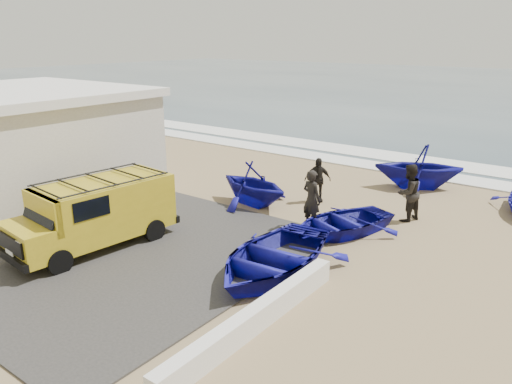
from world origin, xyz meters
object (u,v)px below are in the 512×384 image
Objects in this scene: boat_near_right at (341,222)px; boat_mid_left at (253,183)px; fisherman_front at (312,199)px; fisherman_middle at (408,193)px; boat_near_left at (272,257)px; fisherman_back at (318,180)px; boat_far_left at (419,166)px; parapet at (255,318)px; van at (96,211)px.

boat_mid_left is (-4.04, 0.63, 0.44)m from boat_near_right.
fisherman_front is 0.99× the size of fisherman_middle.
boat_near_left is 2.29× the size of fisherman_front.
boat_near_right is 1.86× the size of fisherman_middle.
fisherman_front is 1.15× the size of fisherman_back.
boat_near_left is 1.28× the size of boat_far_left.
fisherman_front is at bearing 109.95° from parapet.
fisherman_back is at bearing 73.76° from van.
boat_far_left is (0.19, 6.54, 0.55)m from boat_near_right.
van reaches higher than fisherman_front.
boat_mid_left is (-3.89, 4.27, 0.36)m from boat_near_left.
fisherman_middle is 3.55m from fisherman_back.
van is 1.43× the size of boat_far_left.
boat_near_right is 6.56m from boat_far_left.
boat_near_right is at bearing 82.67° from boat_near_left.
van is 10.28m from fisherman_middle.
van is at bearing 176.08° from boat_mid_left.
parapet is 8.53m from boat_mid_left.
boat_mid_left is at bearing 127.49° from parapet.
fisherman_front reaches higher than boat_near_left.
fisherman_middle reaches higher than fisherman_front.
fisherman_front is at bearing -23.19° from fisherman_middle.
boat_near_left is 6.30m from fisherman_middle.
boat_far_left reaches higher than boat_near_left.
boat_mid_left is 2.51m from fisherman_back.
parapet is at bearing -67.57° from boat_near_left.
boat_near_left is 3.68m from fisherman_front.
parapet is 6.43m from fisherman_front.
boat_mid_left is 7.27m from boat_far_left.
boat_mid_left is 1.82× the size of fisherman_back.
fisherman_back reaches higher than boat_near_left.
parapet is at bearing -22.40° from boat_far_left.
van reaches higher than boat_mid_left.
fisherman_middle reaches higher than boat_near_right.
boat_near_left is 3.65m from boat_near_right.
van is at bearing -151.86° from fisherman_back.
fisherman_back is at bearing -51.53° from fisherman_front.
boat_mid_left is (-5.18, 6.75, 0.56)m from parapet.
van reaches higher than parapet.
parapet is at bearing -108.10° from fisherman_back.
boat_far_left is at bearing 110.61° from boat_near_right.
fisherman_back reaches higher than boat_near_right.
parapet is 3.01× the size of fisherman_front.
van is 7.65m from boat_near_right.
fisherman_middle reaches higher than boat_mid_left.
boat_near_right is at bearing -89.84° from boat_mid_left.
parapet is 1.18× the size of van.
fisherman_back is (1.76, 1.79, 0.04)m from boat_mid_left.
van is at bearing -167.02° from boat_near_left.
fisherman_middle is (6.68, 7.82, -0.13)m from van.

